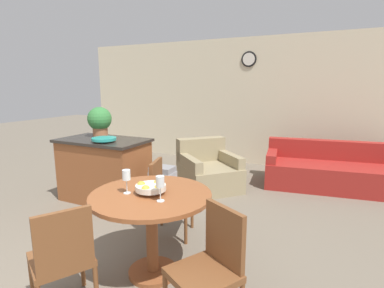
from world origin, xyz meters
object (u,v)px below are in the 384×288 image
Objects in this scene: kitchen_island at (104,169)px; couch at (334,172)px; dining_table at (151,212)px; fruit_bowl at (151,187)px; teal_bowl at (104,139)px; wine_glass_right at (160,183)px; dining_chair_near_left at (63,256)px; trash_bin at (163,188)px; dining_chair_far_side at (166,194)px; wine_glass_left at (126,176)px; armchair at (208,172)px; potted_plant at (100,120)px; dining_chair_near_right at (211,263)px.

kitchen_island is 3.75m from couch.
fruit_bowl reaches higher than dining_table.
wine_glass_right is at bearing -36.27° from teal_bowl.
wine_glass_right is at bearing -118.28° from couch.
dining_chair_near_left reaches higher than couch.
fruit_bowl is at bearing -52.97° from dining_table.
fruit_bowl is 0.20× the size of kitchen_island.
trash_bin is (-0.67, 1.30, -0.29)m from dining_table.
dining_chair_far_side reaches higher than trash_bin.
wine_glass_right reaches higher than couch.
wine_glass_left is 2.59m from armchair.
dining_table is at bearing -37.24° from kitchen_island.
dining_chair_far_side is at bearing -17.08° from teal_bowl.
wine_glass_left is 2.26m from potted_plant.
dining_chair_near_right reaches higher than couch.
fruit_bowl is (0.00, -0.00, 0.23)m from dining_table.
dining_chair_far_side is at bearing 27.90° from dining_chair_near_left.
potted_plant is (-1.52, 2.12, 0.69)m from dining_chair_near_left.
kitchen_island is at bearing -177.17° from trash_bin.
dining_chair_far_side is (-0.27, 0.72, -0.12)m from dining_table.
teal_bowl reaches higher than fruit_bowl.
wine_glass_right is at bearing 12.59° from dining_chair_far_side.
wine_glass_right and teal_bowl have the same top height.
dining_table is 5.02× the size of wine_glass_left.
wine_glass_left is at bearing 17.83° from dining_chair_near_left.
kitchen_island is at bearing 142.73° from fruit_bowl.
armchair is (-1.14, 2.72, -0.20)m from dining_chair_near_right.
couch is (3.12, 2.07, -0.20)m from kitchen_island.
wine_glass_right reaches higher than dining_table.
potted_plant is at bearing 142.52° from wine_glass_right.
wine_glass_left is (0.08, -0.81, 0.45)m from dining_chair_far_side.
wine_glass_left is at bearing -130.62° from armchair.
dining_chair_far_side is 0.93m from wine_glass_left.
wine_glass_left is 1.00× the size of wine_glass_right.
couch is (0.77, 3.64, -0.21)m from dining_chair_near_right.
wine_glass_right is at bearing -4.80° from wine_glass_left.
teal_bowl is at bearing 143.57° from dining_table.
dining_chair_far_side is 3.28× the size of fruit_bowl.
wine_glass_right is at bearing -59.50° from trash_bin.
kitchen_island is at bearing 137.42° from wine_glass_left.
dining_chair_near_left is 0.67× the size of kitchen_island.
wine_glass_left is at bearing -123.51° from couch.
couch is (2.14, 2.02, -0.04)m from trash_bin.
wine_glass_left is (-0.89, 0.23, 0.45)m from dining_chair_near_right.
dining_chair_near_left is 0.88m from wine_glass_right.
potted_plant is (-1.84, 1.43, 0.34)m from fruit_bowl.
dining_chair_near_right is at bearing -113.71° from armchair.
wine_glass_left is 0.36m from wine_glass_right.
wine_glass_left is 3.85m from couch.
dining_chair_far_side is 4.10× the size of wine_glass_right.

